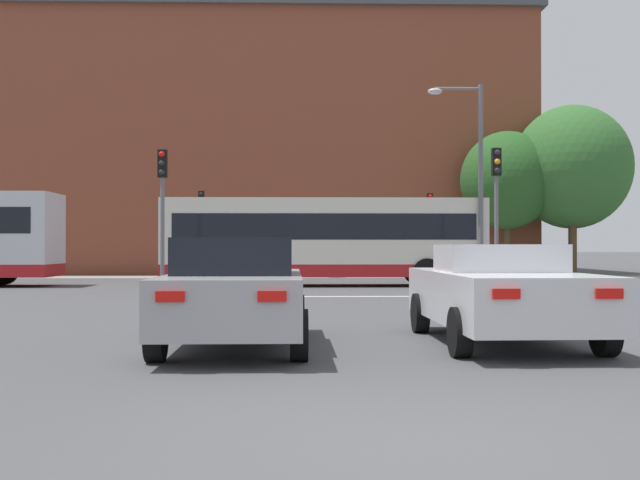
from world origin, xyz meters
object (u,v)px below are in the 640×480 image
traffic_light_far_left (201,219)px  street_lamp_junction (472,163)px  pedestrian_walking_east (195,254)px  car_saloon_left (236,291)px  traffic_light_near_right (497,196)px  traffic_light_near_left (162,197)px  pedestrian_walking_west (330,257)px  bus_crossing_lead (324,239)px  traffic_light_far_right (430,221)px  pedestrian_waiting (187,254)px  car_roadster_right (501,293)px

traffic_light_far_left → street_lamp_junction: (10.33, -9.17, 1.60)m
street_lamp_junction → pedestrian_walking_east: bearing=138.5°
car_saloon_left → pedestrian_walking_east: bearing=98.1°
traffic_light_near_right → traffic_light_near_left: bearing=179.5°
traffic_light_far_left → pedestrian_walking_east: 1.63m
pedestrian_walking_west → street_lamp_junction: bearing=-113.5°
bus_crossing_lead → street_lamp_junction: street_lamp_junction is taller
car_saloon_left → traffic_light_far_right: (6.80, 24.67, 1.80)m
pedestrian_waiting → traffic_light_far_right: bearing=-101.4°
car_saloon_left → traffic_light_near_right: traffic_light_near_right is taller
traffic_light_near_right → pedestrian_walking_east: (-10.46, 13.66, -1.78)m
bus_crossing_lead → traffic_light_far_right: size_ratio=2.99×
car_saloon_left → traffic_light_near_left: (-3.03, 11.88, 2.04)m
pedestrian_waiting → pedestrian_walking_west: (6.64, -1.47, -0.14)m
car_roadster_right → traffic_light_near_left: bearing=119.6°
traffic_light_near_right → pedestrian_waiting: size_ratio=2.34×
traffic_light_near_left → pedestrian_walking_west: traffic_light_near_left is taller
traffic_light_far_left → bus_crossing_lead: bearing=-55.7°
traffic_light_near_right → traffic_light_far_right: (0.20, 12.87, -0.28)m
traffic_light_far_right → street_lamp_junction: 8.79m
traffic_light_far_left → pedestrian_waiting: bearing=125.0°
pedestrian_walking_east → traffic_light_near_left: bearing=-29.0°
traffic_light_far_right → pedestrian_waiting: (-11.12, 1.68, -1.50)m
traffic_light_near_left → traffic_light_far_right: size_ratio=1.10×
street_lamp_junction → traffic_light_near_right: bearing=-92.7°
bus_crossing_lead → traffic_light_near_right: bearing=-139.5°
bus_crossing_lead → pedestrian_walking_east: 9.82m
car_saloon_left → pedestrian_walking_west: (2.31, 24.88, 0.16)m
car_roadster_right → pedestrian_walking_east: pedestrian_walking_east is taller
street_lamp_junction → pedestrian_walking_east: street_lamp_junction is taller
bus_crossing_lead → traffic_light_far_right: traffic_light_far_right is taller
car_saloon_left → car_roadster_right: bearing=5.1°
pedestrian_waiting → pedestrian_walking_east: bearing=-155.3°
bus_crossing_lead → car_roadster_right: bearing=-173.2°
traffic_light_near_right → street_lamp_junction: street_lamp_junction is taller
bus_crossing_lead → traffic_light_near_left: 7.44m
car_saloon_left → street_lamp_junction: size_ratio=0.67×
car_saloon_left → traffic_light_near_right: size_ratio=1.10×
car_roadster_right → street_lamp_junction: (2.98, 15.67, 3.52)m
street_lamp_junction → pedestrian_walking_west: street_lamp_junction is taller
pedestrian_walking_west → bus_crossing_lead: bearing=-144.6°
bus_crossing_lead → traffic_light_near_right: traffic_light_near_right is taller
street_lamp_junction → pedestrian_walking_west: 10.45m
car_saloon_left → bus_crossing_lead: bus_crossing_lead is taller
car_saloon_left → traffic_light_near_left: size_ratio=1.11×
traffic_light_far_right → pedestrian_waiting: 11.35m
car_saloon_left → pedestrian_walking_east: (-3.86, 25.47, 0.30)m
traffic_light_far_right → pedestrian_walking_east: (-10.66, 0.79, -1.50)m
car_saloon_left → traffic_light_near_left: bearing=103.8°
traffic_light_far_left → pedestrian_waiting: size_ratio=2.16×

